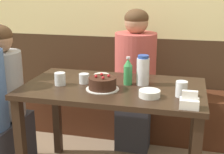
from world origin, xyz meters
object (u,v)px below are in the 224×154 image
(glass_tumbler_short, at_px, (84,79))
(person_pale_blue_shirt, at_px, (135,81))
(bowl_soup_white, at_px, (102,76))
(person_teal_shirt, at_px, (5,102))
(napkin_holder, at_px, (189,102))
(glass_shot_small, at_px, (181,89))
(bowl_rice_small, at_px, (150,94))
(glass_water_tall, at_px, (60,79))
(soju_bottle, at_px, (128,71))
(bench_seat, at_px, (133,112))
(birthday_cake, at_px, (102,83))
(water_pitcher, at_px, (143,70))

(glass_tumbler_short, distance_m, person_pale_blue_shirt, 0.69)
(bowl_soup_white, bearing_deg, glass_tumbler_short, -122.72)
(glass_tumbler_short, xyz_separation_m, person_teal_shirt, (-0.67, 0.01, -0.24))
(napkin_holder, bearing_deg, glass_shot_small, 104.93)
(bowl_rice_small, distance_m, glass_water_tall, 0.66)
(soju_bottle, height_order, napkin_holder, soju_bottle)
(napkin_holder, xyz_separation_m, person_pale_blue_shirt, (-0.47, 0.91, -0.18))
(bench_seat, distance_m, napkin_holder, 1.37)
(bowl_rice_small, distance_m, glass_tumbler_short, 0.53)
(birthday_cake, bearing_deg, bowl_rice_small, -12.51)
(bench_seat, xyz_separation_m, person_pale_blue_shirt, (0.05, -0.21, 0.39))
(napkin_holder, xyz_separation_m, glass_tumbler_short, (-0.74, 0.31, -0.00))
(bench_seat, relative_size, bowl_soup_white, 18.06)
(person_pale_blue_shirt, bearing_deg, bench_seat, -166.40)
(person_teal_shirt, bearing_deg, glass_shot_small, -5.27)
(water_pitcher, bearing_deg, birthday_cake, -145.83)
(bench_seat, relative_size, person_teal_shirt, 1.81)
(soju_bottle, bearing_deg, birthday_cake, -134.23)
(water_pitcher, bearing_deg, glass_tumbler_short, -170.70)
(bowl_soup_white, distance_m, glass_tumbler_short, 0.17)
(birthday_cake, height_order, glass_water_tall, birthday_cake)
(napkin_holder, bearing_deg, bench_seat, 114.82)
(birthday_cake, xyz_separation_m, glass_tumbler_short, (-0.17, 0.10, -0.01))
(napkin_holder, height_order, bowl_soup_white, napkin_holder)
(soju_bottle, height_order, glass_shot_small, soju_bottle)
(birthday_cake, height_order, glass_shot_small, birthday_cake)
(bench_seat, bearing_deg, soju_bottle, -83.20)
(birthday_cake, bearing_deg, soju_bottle, 45.77)
(napkin_holder, height_order, glass_tumbler_short, napkin_holder)
(person_teal_shirt, bearing_deg, bench_seat, 42.24)
(bowl_soup_white, xyz_separation_m, glass_tumbler_short, (-0.09, -0.14, 0.02))
(water_pitcher, xyz_separation_m, bowl_rice_small, (0.08, -0.24, -0.08))
(napkin_holder, distance_m, bowl_soup_white, 0.79)
(bowl_soup_white, bearing_deg, bench_seat, 79.16)
(napkin_holder, bearing_deg, water_pitcher, 130.84)
(bench_seat, distance_m, glass_shot_small, 1.20)
(napkin_holder, xyz_separation_m, bowl_rice_small, (-0.25, 0.13, -0.02))
(birthday_cake, relative_size, napkin_holder, 2.05)
(soju_bottle, xyz_separation_m, napkin_holder, (0.43, -0.36, -0.06))
(glass_tumbler_short, distance_m, glass_shot_small, 0.70)
(bowl_soup_white, bearing_deg, birthday_cake, -72.98)
(glass_water_tall, bearing_deg, glass_tumbler_short, 26.85)
(soju_bottle, height_order, bowl_soup_white, soju_bottle)
(water_pitcher, xyz_separation_m, glass_shot_small, (0.28, -0.19, -0.05))
(napkin_holder, bearing_deg, person_teal_shirt, 167.40)
(soju_bottle, bearing_deg, glass_tumbler_short, -171.10)
(bowl_soup_white, bearing_deg, person_pale_blue_shirt, 68.63)
(bench_seat, relative_size, water_pitcher, 9.95)
(glass_water_tall, bearing_deg, water_pitcher, 14.34)
(napkin_holder, distance_m, glass_water_tall, 0.92)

